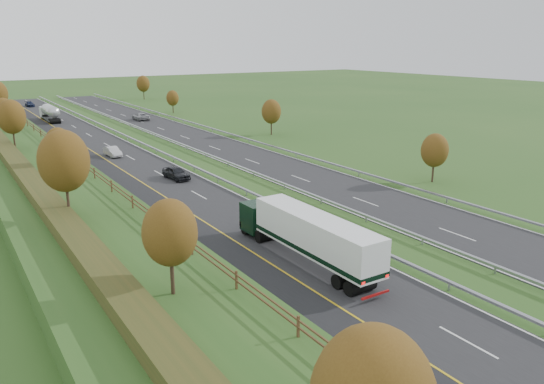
{
  "coord_description": "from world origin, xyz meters",
  "views": [
    {
      "loc": [
        -22.55,
        -17.54,
        16.47
      ],
      "look_at": [
        4.71,
        25.16,
        2.2
      ],
      "focal_mm": 35.0,
      "sensor_mm": 36.0,
      "label": 1
    }
  ],
  "objects_px": {
    "car_small_far": "(30,104)",
    "car_silver_mid": "(113,152)",
    "car_oncoming": "(140,116)",
    "car_dark_near": "(176,173)",
    "box_lorry": "(307,234)",
    "road_tanker": "(50,113)"
  },
  "relations": [
    {
      "from": "car_small_far",
      "to": "car_silver_mid",
      "type": "bearing_deg",
      "value": -92.88
    },
    {
      "from": "car_dark_near",
      "to": "car_small_far",
      "type": "xyz_separation_m",
      "value": [
        -2.36,
        94.91,
        -0.14
      ]
    },
    {
      "from": "car_silver_mid",
      "to": "car_small_far",
      "type": "height_order",
      "value": "car_silver_mid"
    },
    {
      "from": "car_small_far",
      "to": "car_oncoming",
      "type": "xyz_separation_m",
      "value": [
        16.42,
        -41.01,
        0.14
      ]
    },
    {
      "from": "car_silver_mid",
      "to": "car_small_far",
      "type": "distance_m",
      "value": 76.8
    },
    {
      "from": "road_tanker",
      "to": "box_lorry",
      "type": "bearing_deg",
      "value": -89.14
    },
    {
      "from": "box_lorry",
      "to": "car_small_far",
      "type": "height_order",
      "value": "box_lorry"
    },
    {
      "from": "car_small_far",
      "to": "car_oncoming",
      "type": "bearing_deg",
      "value": -70.85
    },
    {
      "from": "road_tanker",
      "to": "car_oncoming",
      "type": "relative_size",
      "value": 1.96
    },
    {
      "from": "car_small_far",
      "to": "car_oncoming",
      "type": "distance_m",
      "value": 44.17
    },
    {
      "from": "box_lorry",
      "to": "car_oncoming",
      "type": "bearing_deg",
      "value": 79.35
    },
    {
      "from": "box_lorry",
      "to": "car_dark_near",
      "type": "distance_m",
      "value": 30.0
    },
    {
      "from": "road_tanker",
      "to": "car_silver_mid",
      "type": "bearing_deg",
      "value": -89.43
    },
    {
      "from": "box_lorry",
      "to": "car_oncoming",
      "type": "height_order",
      "value": "box_lorry"
    },
    {
      "from": "road_tanker",
      "to": "car_small_far",
      "type": "distance_m",
      "value": 31.87
    },
    {
      "from": "road_tanker",
      "to": "car_small_far",
      "type": "bearing_deg",
      "value": 88.68
    },
    {
      "from": "box_lorry",
      "to": "road_tanker",
      "type": "height_order",
      "value": "box_lorry"
    },
    {
      "from": "road_tanker",
      "to": "car_small_far",
      "type": "height_order",
      "value": "road_tanker"
    },
    {
      "from": "car_silver_mid",
      "to": "car_oncoming",
      "type": "relative_size",
      "value": 0.77
    },
    {
      "from": "car_silver_mid",
      "to": "car_oncoming",
      "type": "height_order",
      "value": "car_oncoming"
    },
    {
      "from": "car_oncoming",
      "to": "car_small_far",
      "type": "bearing_deg",
      "value": -67.35
    },
    {
      "from": "car_silver_mid",
      "to": "car_small_far",
      "type": "relative_size",
      "value": 0.97
    }
  ]
}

